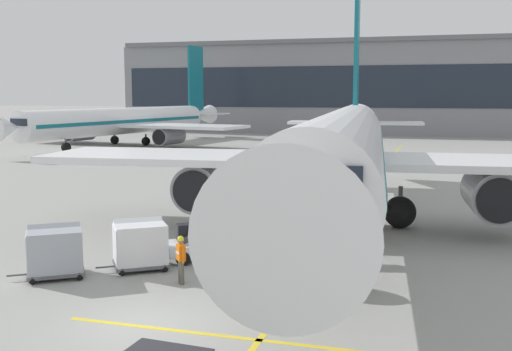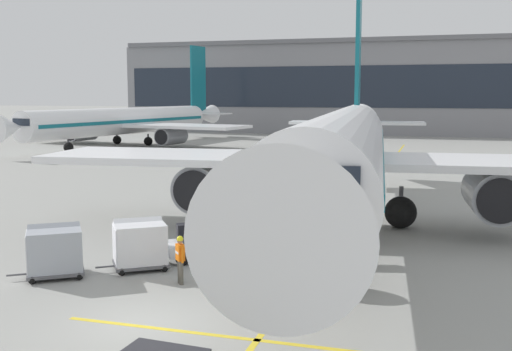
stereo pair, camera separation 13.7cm
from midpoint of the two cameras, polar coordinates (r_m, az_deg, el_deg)
ground_plane at (r=18.85m, az=-10.87°, el=-13.40°), size 600.00×600.00×0.00m
parked_airplane at (r=30.65m, az=7.92°, el=2.23°), size 30.73×40.34×13.88m
belt_loader at (r=25.46m, az=-4.00°, el=-5.68°), size 5.10×3.84×3.18m
baggage_cart_lead at (r=24.25m, az=-10.83°, el=-6.19°), size 2.69×2.46×1.91m
baggage_cart_second at (r=23.99m, az=-18.26°, el=-6.59°), size 2.69×2.46×1.91m
ground_crew_by_loader at (r=25.34m, az=-1.39°, el=-5.46°), size 0.55×0.35×1.74m
ground_crew_by_carts at (r=24.16m, az=-12.31°, el=-6.28°), size 0.38×0.53×1.74m
ground_crew_marshaller at (r=22.13m, az=-7.13°, el=-7.45°), size 0.43×0.45×1.74m
ground_crew_wingwalker at (r=26.03m, az=-5.51°, el=-5.15°), size 0.55×0.34×1.74m
safety_cone_engine_keepout at (r=30.73m, az=-3.00°, el=-4.50°), size 0.54×0.54×0.62m
safety_cone_wingtip at (r=32.98m, az=-5.15°, el=-3.69°), size 0.54×0.54×0.62m
safety_cone_nose_mark at (r=28.60m, az=-3.57°, el=-5.34°), size 0.60×0.60×0.68m
apron_guidance_line_lead_in at (r=30.59m, az=7.48°, el=-5.17°), size 0.20×110.00×0.01m
apron_guidance_line_stop_bar at (r=17.45m, az=0.47°, el=-15.02°), size 12.00×0.20×0.01m
terminal_building at (r=110.18m, az=12.87°, el=7.93°), size 95.62×17.07×15.78m
distant_airplane at (r=83.00m, az=-12.02°, el=4.93°), size 34.12×42.61×14.06m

